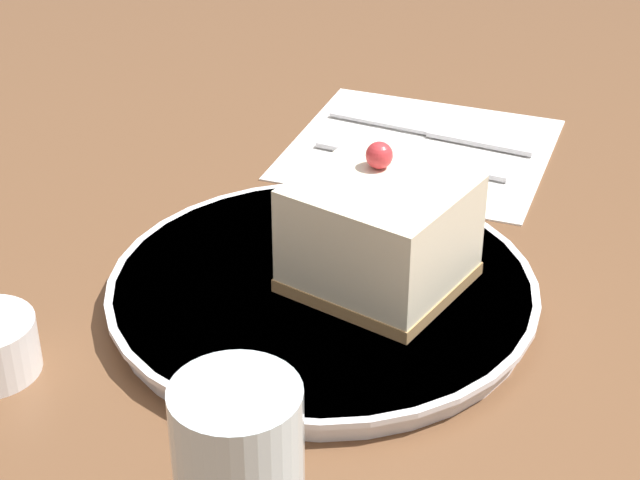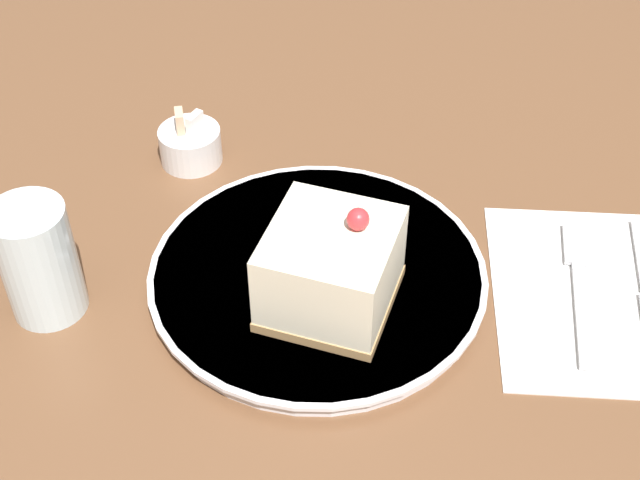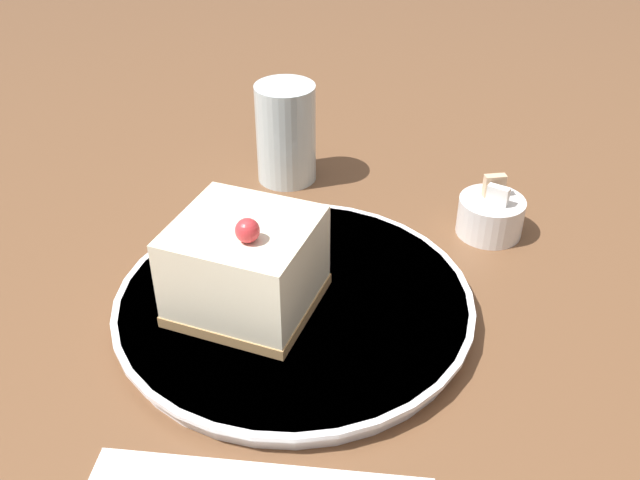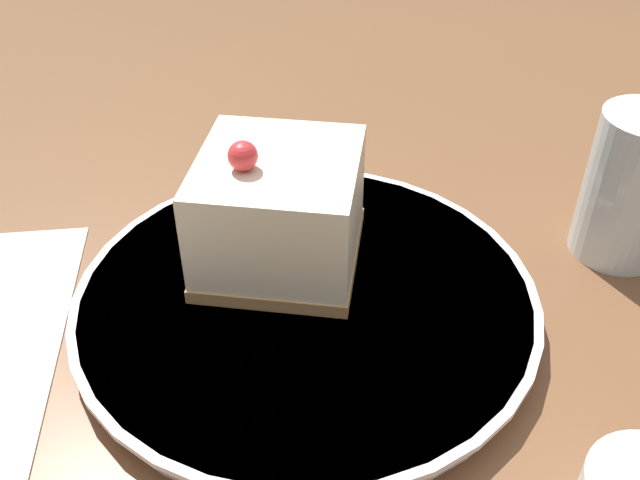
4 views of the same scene
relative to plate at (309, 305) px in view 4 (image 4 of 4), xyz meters
name	(u,v)px [view 4 (image 4 of 4)]	position (x,y,z in m)	size (l,w,h in m)	color
ground_plane	(306,312)	(0.00, 0.00, -0.01)	(4.00, 4.00, 0.00)	brown
plate	(309,305)	(0.00, 0.00, 0.00)	(0.29, 0.29, 0.02)	white
cake_slice	(279,211)	(0.02, -0.04, 0.05)	(0.12, 0.12, 0.09)	#AD8451
drinking_glass	(632,187)	(-0.22, -0.06, 0.04)	(0.06, 0.06, 0.11)	silver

